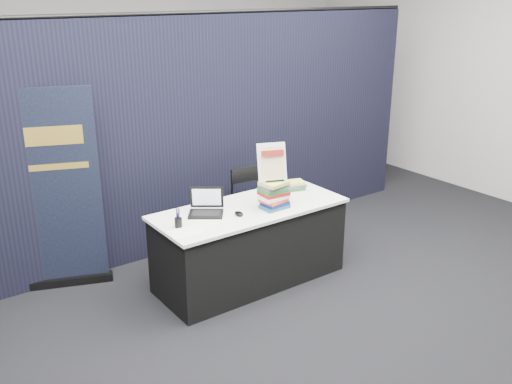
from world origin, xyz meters
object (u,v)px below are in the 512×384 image
at_px(laptop, 203,208).
at_px(book_stack_tall, 274,195).
at_px(book_stack_short, 294,185).
at_px(pullup_banner, 60,202).
at_px(info_sign, 272,163).
at_px(display_table, 250,244).
at_px(stacking_chair, 256,207).

distance_m(laptop, book_stack_tall, 0.65).
xyz_separation_m(laptop, book_stack_short, (1.08, 0.05, -0.01)).
distance_m(book_stack_short, pullup_banner, 2.22).
bearing_deg(info_sign, laptop, -178.74).
relative_size(book_stack_short, pullup_banner, 0.12).
xyz_separation_m(display_table, info_sign, (0.17, -0.11, 0.80)).
relative_size(pullup_banner, stacking_chair, 2.08).
height_order(book_stack_tall, pullup_banner, pullup_banner).
bearing_deg(book_stack_tall, laptop, 157.41).
height_order(display_table, info_sign, info_sign).
distance_m(display_table, book_stack_tall, 0.55).
distance_m(info_sign, stacking_chair, 0.94).
height_order(book_stack_tall, info_sign, info_sign).
bearing_deg(pullup_banner, book_stack_short, -0.13).
distance_m(book_stack_short, stacking_chair, 0.50).
relative_size(display_table, book_stack_tall, 7.09).
height_order(laptop, info_sign, info_sign).
xyz_separation_m(book_stack_tall, info_sign, (0.00, 0.03, 0.30)).
relative_size(display_table, pullup_banner, 0.97).
relative_size(laptop, pullup_banner, 0.21).
height_order(display_table, book_stack_short, book_stack_short).
bearing_deg(stacking_chair, book_stack_short, -53.20).
height_order(display_table, book_stack_tall, book_stack_tall).
relative_size(book_stack_short, stacking_chair, 0.25).
distance_m(display_table, laptop, 0.62).
bearing_deg(pullup_banner, info_sign, -12.78).
bearing_deg(info_sign, pullup_banner, 167.72).
bearing_deg(book_stack_tall, display_table, 139.43).
distance_m(book_stack_tall, stacking_chair, 0.78).
height_order(book_stack_tall, book_stack_short, book_stack_tall).
bearing_deg(book_stack_short, laptop, -177.50).
relative_size(laptop, book_stack_tall, 1.54).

